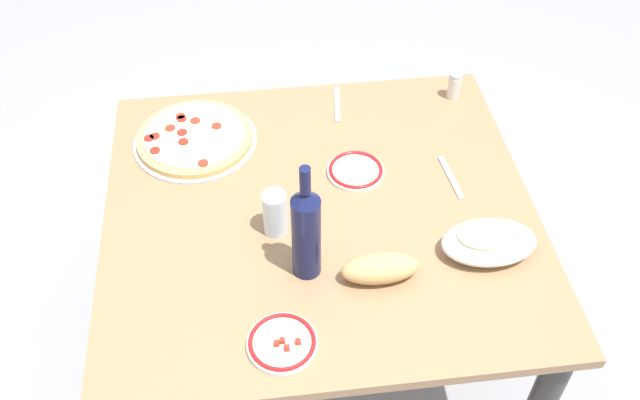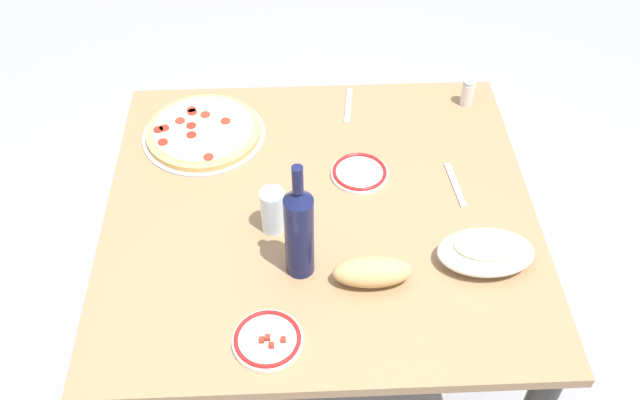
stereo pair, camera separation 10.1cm
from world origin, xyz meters
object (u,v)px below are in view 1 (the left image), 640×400
(spice_shaker, at_px, (454,86))
(wine_bottle, at_px, (306,231))
(pepperoni_pizza, at_px, (195,138))
(baked_pasta_dish, at_px, (489,241))
(side_plate_far, at_px, (356,171))
(dining_table, at_px, (320,234))
(water_glass, at_px, (275,213))
(side_plate_near, at_px, (282,343))
(bread_loaf, at_px, (380,268))

(spice_shaker, bearing_deg, wine_bottle, -130.08)
(pepperoni_pizza, distance_m, spice_shaker, 0.81)
(baked_pasta_dish, distance_m, side_plate_far, 0.43)
(dining_table, xyz_separation_m, baked_pasta_dish, (0.40, -0.20, 0.15))
(water_glass, bearing_deg, spice_shaker, 39.56)
(dining_table, height_order, wine_bottle, wine_bottle)
(side_plate_near, bearing_deg, bread_loaf, 32.65)
(pepperoni_pizza, relative_size, wine_bottle, 1.06)
(dining_table, relative_size, side_plate_far, 7.10)
(side_plate_far, bearing_deg, baked_pasta_dish, -48.85)
(pepperoni_pizza, relative_size, side_plate_far, 2.24)
(pepperoni_pizza, distance_m, bread_loaf, 0.72)
(baked_pasta_dish, height_order, side_plate_near, baked_pasta_dish)
(water_glass, relative_size, spice_shaker, 1.46)
(side_plate_near, bearing_deg, wine_bottle, 69.32)
(pepperoni_pizza, height_order, bread_loaf, bread_loaf)
(water_glass, relative_size, bread_loaf, 0.66)
(baked_pasta_dish, xyz_separation_m, side_plate_far, (-0.28, 0.32, -0.03))
(dining_table, relative_size, pepperoni_pizza, 3.17)
(wine_bottle, distance_m, water_glass, 0.17)
(pepperoni_pizza, distance_m, side_plate_far, 0.48)
(wine_bottle, height_order, bread_loaf, wine_bottle)
(dining_table, height_order, baked_pasta_dish, baked_pasta_dish)
(pepperoni_pizza, xyz_separation_m, baked_pasta_dish, (0.73, -0.51, 0.03))
(water_glass, xyz_separation_m, side_plate_far, (0.24, 0.19, -0.05))
(side_plate_far, bearing_deg, dining_table, -133.44)
(water_glass, relative_size, side_plate_near, 0.79)
(water_glass, xyz_separation_m, bread_loaf, (0.24, -0.19, -0.03))
(wine_bottle, relative_size, water_glass, 2.68)
(side_plate_far, bearing_deg, spice_shaker, 40.50)
(water_glass, distance_m, spice_shaker, 0.77)
(side_plate_near, xyz_separation_m, bread_loaf, (0.25, 0.16, 0.03))
(wine_bottle, bearing_deg, pepperoni_pizza, 118.02)
(pepperoni_pizza, distance_m, wine_bottle, 0.60)
(baked_pasta_dish, bearing_deg, side_plate_far, 131.15)
(dining_table, height_order, side_plate_far, side_plate_far)
(pepperoni_pizza, bearing_deg, wine_bottle, -61.98)
(dining_table, distance_m, wine_bottle, 0.33)
(wine_bottle, xyz_separation_m, spice_shaker, (0.53, 0.63, -0.10))
(wine_bottle, bearing_deg, spice_shaker, 49.92)
(side_plate_near, bearing_deg, baked_pasta_dish, 21.46)
(wine_bottle, relative_size, side_plate_near, 2.10)
(wine_bottle, distance_m, bread_loaf, 0.21)
(pepperoni_pizza, bearing_deg, bread_loaf, -51.63)
(side_plate_near, xyz_separation_m, spice_shaker, (0.61, 0.84, 0.03))
(pepperoni_pizza, xyz_separation_m, wine_bottle, (0.27, -0.51, 0.13))
(dining_table, distance_m, side_plate_near, 0.45)
(dining_table, distance_m, pepperoni_pizza, 0.47)
(side_plate_near, height_order, bread_loaf, bread_loaf)
(side_plate_far, bearing_deg, water_glass, -141.90)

